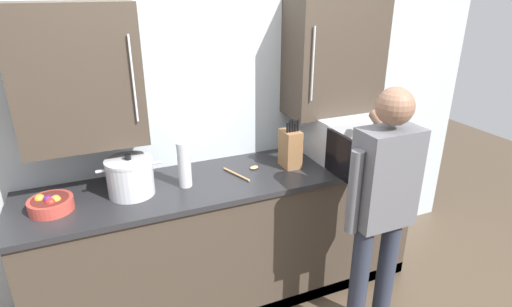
% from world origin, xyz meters
% --- Properties ---
extents(back_wall_tiled, '(4.40, 0.44, 2.62)m').
position_xyz_m(back_wall_tiled, '(0.00, 1.12, 1.38)').
color(back_wall_tiled, '#B2BCC1').
rests_on(back_wall_tiled, ground_plane).
extents(counter_unit, '(2.61, 0.64, 0.94)m').
position_xyz_m(counter_unit, '(0.00, 0.80, 0.47)').
color(counter_unit, '#3D3328').
rests_on(counter_unit, ground_plane).
extents(microwave_oven, '(0.52, 0.76, 0.30)m').
position_xyz_m(microwave_oven, '(0.84, 0.84, 1.10)').
color(microwave_oven, '#B7BABF').
rests_on(microwave_oven, counter_unit).
extents(stock_pot, '(0.37, 0.27, 0.25)m').
position_xyz_m(stock_pot, '(-0.63, 0.81, 1.05)').
color(stock_pot, '#B7BABF').
rests_on(stock_pot, counter_unit).
extents(wooden_spoon, '(0.23, 0.24, 0.02)m').
position_xyz_m(wooden_spoon, '(0.10, 0.82, 0.95)').
color(wooden_spoon, tan).
rests_on(wooden_spoon, counter_unit).
extents(fruit_bowl, '(0.24, 0.24, 0.10)m').
position_xyz_m(fruit_bowl, '(-1.06, 0.78, 0.99)').
color(fruit_bowl, '#AD3D33').
rests_on(fruit_bowl, counter_unit).
extents(knife_block, '(0.11, 0.15, 0.33)m').
position_xyz_m(knife_block, '(0.42, 0.80, 1.07)').
color(knife_block, brown).
rests_on(knife_block, counter_unit).
extents(thermos_flask, '(0.08, 0.08, 0.29)m').
position_xyz_m(thermos_flask, '(-0.31, 0.78, 1.09)').
color(thermos_flask, '#B7BABF').
rests_on(thermos_flask, counter_unit).
extents(person_figure, '(0.49, 0.53, 1.62)m').
position_xyz_m(person_figure, '(0.64, 0.12, 0.96)').
color(person_figure, '#282D3D').
rests_on(person_figure, ground_plane).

